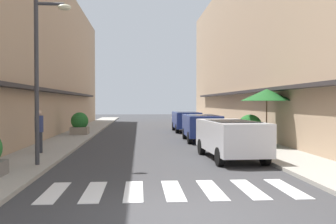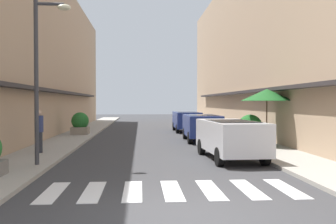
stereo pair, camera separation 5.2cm
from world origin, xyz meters
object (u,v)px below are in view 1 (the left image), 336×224
(parked_car_mid, at_px, (201,125))
(street_lamp, at_px, (42,64))
(parked_car_near, at_px, (231,135))
(parked_car_far, at_px, (186,119))
(cafe_umbrella, at_px, (267,95))
(planter_midblock, at_px, (250,130))
(planter_far, at_px, (80,124))
(pedestrian_walking_near, at_px, (39,130))

(parked_car_mid, relative_size, street_lamp, 0.76)
(street_lamp, bearing_deg, parked_car_mid, 51.18)
(parked_car_near, height_order, parked_car_mid, same)
(parked_car_mid, distance_m, parked_car_far, 6.92)
(cafe_umbrella, relative_size, planter_midblock, 1.84)
(parked_car_mid, xyz_separation_m, planter_far, (-7.24, 3.87, -0.13))
(cafe_umbrella, bearing_deg, planter_midblock, 126.66)
(parked_car_near, distance_m, street_lamp, 7.15)
(parked_car_near, relative_size, street_lamp, 0.84)
(parked_car_far, bearing_deg, pedestrian_walking_near, -121.67)
(planter_far, relative_size, pedestrian_walking_near, 0.81)
(parked_car_mid, xyz_separation_m, cafe_umbrella, (2.53, -3.37, 1.57))
(street_lamp, distance_m, planter_midblock, 10.49)
(planter_far, height_order, pedestrian_walking_near, pedestrian_walking_near)
(parked_car_near, bearing_deg, cafe_umbrella, 53.15)
(parked_car_near, xyz_separation_m, parked_car_mid, (0.00, 6.75, -0.00))
(planter_midblock, height_order, planter_far, planter_midblock)
(parked_car_far, xyz_separation_m, street_lamp, (-6.56, -15.07, 2.48))
(pedestrian_walking_near, bearing_deg, parked_car_mid, -158.42)
(planter_midblock, bearing_deg, parked_car_near, -115.39)
(parked_car_far, bearing_deg, planter_far, -157.17)
(planter_far, distance_m, pedestrian_walking_near, 9.04)
(parked_car_far, height_order, cafe_umbrella, cafe_umbrella)
(parked_car_near, bearing_deg, parked_car_far, 90.00)
(street_lamp, xyz_separation_m, planter_far, (-0.68, 12.02, -2.61))
(parked_car_near, xyz_separation_m, planter_midblock, (1.97, 4.14, -0.10))
(parked_car_near, height_order, cafe_umbrella, cafe_umbrella)
(parked_car_mid, height_order, parked_car_far, same)
(parked_car_far, bearing_deg, parked_car_mid, -90.00)
(planter_midblock, relative_size, pedestrian_walking_near, 0.84)
(planter_midblock, bearing_deg, parked_car_mid, 126.96)
(parked_car_far, distance_m, cafe_umbrella, 10.72)
(street_lamp, distance_m, pedestrian_walking_near, 3.92)
(planter_far, bearing_deg, planter_midblock, -35.15)
(cafe_umbrella, bearing_deg, planter_far, 143.46)
(parked_car_far, distance_m, planter_midblock, 9.73)
(parked_car_far, relative_size, pedestrian_walking_near, 2.48)
(parked_car_near, xyz_separation_m, planter_far, (-7.24, 10.62, -0.13))
(planter_far, bearing_deg, parked_car_mid, -28.12)
(cafe_umbrella, bearing_deg, parked_car_mid, 126.90)
(parked_car_near, height_order, street_lamp, street_lamp)
(parked_car_far, height_order, street_lamp, street_lamp)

